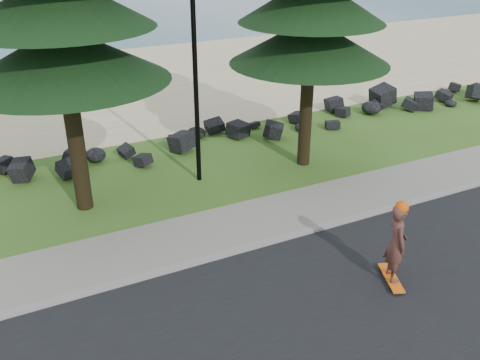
{
  "coord_description": "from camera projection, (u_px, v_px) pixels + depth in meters",
  "views": [
    {
      "loc": [
        -5.43,
        -10.54,
        7.21
      ],
      "look_at": [
        -0.19,
        0.0,
        1.43
      ],
      "focal_mm": 40.0,
      "sensor_mm": 36.0,
      "label": 1
    }
  ],
  "objects": [
    {
      "name": "lamp_post",
      "position": [
        194.0,
        43.0,
        14.56
      ],
      "size": [
        0.25,
        0.14,
        8.14
      ],
      "color": "black",
      "rests_on": "ground"
    },
    {
      "name": "skateboarder",
      "position": [
        396.0,
        243.0,
        11.34
      ],
      "size": [
        0.64,
        1.09,
        1.99
      ],
      "rotation": [
        0.0,
        0.0,
        1.19
      ],
      "color": "orange",
      "rests_on": "ground"
    },
    {
      "name": "road",
      "position": [
        354.0,
        338.0,
        10.2
      ],
      "size": [
        160.0,
        7.0,
        0.02
      ],
      "primitive_type": "cube",
      "color": "black",
      "rests_on": "ground"
    },
    {
      "name": "ground",
      "position": [
        247.0,
        228.0,
        13.82
      ],
      "size": [
        160.0,
        160.0,
        0.0
      ],
      "primitive_type": "plane",
      "color": "#3B591B",
      "rests_on": "ground"
    },
    {
      "name": "beach_sand",
      "position": [
        108.0,
        86.0,
        25.47
      ],
      "size": [
        160.0,
        15.0,
        0.01
      ],
      "primitive_type": "cube",
      "color": "tan",
      "rests_on": "ground"
    },
    {
      "name": "kerb",
      "position": [
        263.0,
        243.0,
        13.07
      ],
      "size": [
        160.0,
        0.2,
        0.1
      ],
      "primitive_type": "cube",
      "color": "gray",
      "rests_on": "ground"
    },
    {
      "name": "seawall_boulders",
      "position": [
        172.0,
        152.0,
        18.32
      ],
      "size": [
        60.0,
        2.4,
        1.1
      ],
      "primitive_type": null,
      "color": "black",
      "rests_on": "ground"
    },
    {
      "name": "sidewalk",
      "position": [
        243.0,
        223.0,
        13.96
      ],
      "size": [
        160.0,
        2.0,
        0.08
      ],
      "primitive_type": "cube",
      "color": "gray",
      "rests_on": "ground"
    }
  ]
}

